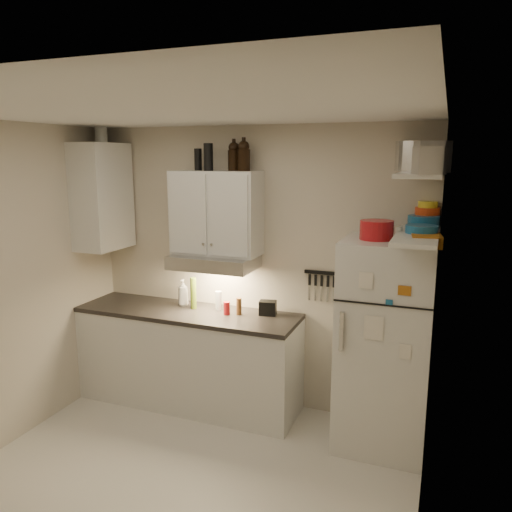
% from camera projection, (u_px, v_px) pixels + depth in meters
% --- Properties ---
extents(floor, '(3.20, 3.00, 0.02)m').
position_uv_depth(floor, '(177.00, 493.00, 3.52)').
color(floor, silver).
rests_on(floor, ground).
extents(ceiling, '(3.20, 3.00, 0.02)m').
position_uv_depth(ceiling, '(164.00, 108.00, 3.01)').
color(ceiling, white).
rests_on(ceiling, ground).
extents(back_wall, '(3.20, 0.02, 2.60)m').
position_uv_depth(back_wall, '(255.00, 268.00, 4.64)').
color(back_wall, beige).
rests_on(back_wall, ground).
extents(right_wall, '(0.02, 3.00, 2.60)m').
position_uv_depth(right_wall, '(431.00, 349.00, 2.69)').
color(right_wall, beige).
rests_on(right_wall, ground).
extents(base_cabinet, '(2.10, 0.60, 0.88)m').
position_uv_depth(base_cabinet, '(189.00, 359.00, 4.72)').
color(base_cabinet, silver).
rests_on(base_cabinet, floor).
extents(countertop, '(2.10, 0.62, 0.04)m').
position_uv_depth(countertop, '(187.00, 313.00, 4.63)').
color(countertop, '#272321').
rests_on(countertop, base_cabinet).
extents(upper_cabinet, '(0.80, 0.33, 0.75)m').
position_uv_depth(upper_cabinet, '(216.00, 213.00, 4.49)').
color(upper_cabinet, silver).
rests_on(upper_cabinet, back_wall).
extents(side_cabinet, '(0.33, 0.55, 1.00)m').
position_uv_depth(side_cabinet, '(102.00, 197.00, 4.74)').
color(side_cabinet, silver).
rests_on(side_cabinet, left_wall).
extents(range_hood, '(0.76, 0.46, 0.12)m').
position_uv_depth(range_hood, '(214.00, 262.00, 4.51)').
color(range_hood, silver).
rests_on(range_hood, back_wall).
extents(fridge, '(0.70, 0.68, 1.70)m').
position_uv_depth(fridge, '(385.00, 345.00, 3.97)').
color(fridge, silver).
rests_on(fridge, floor).
extents(shelf_hi, '(0.30, 0.95, 0.03)m').
position_uv_depth(shelf_hi, '(421.00, 174.00, 3.51)').
color(shelf_hi, silver).
rests_on(shelf_hi, right_wall).
extents(shelf_lo, '(0.30, 0.95, 0.03)m').
position_uv_depth(shelf_lo, '(417.00, 236.00, 3.60)').
color(shelf_lo, silver).
rests_on(shelf_lo, right_wall).
extents(knife_strip, '(0.42, 0.02, 0.03)m').
position_uv_depth(knife_strip, '(328.00, 273.00, 4.37)').
color(knife_strip, black).
rests_on(knife_strip, back_wall).
extents(dutch_oven, '(0.27, 0.27, 0.15)m').
position_uv_depth(dutch_oven, '(377.00, 230.00, 3.80)').
color(dutch_oven, '#AD141A').
rests_on(dutch_oven, fridge).
extents(book_stack, '(0.23, 0.27, 0.08)m').
position_uv_depth(book_stack, '(426.00, 240.00, 3.52)').
color(book_stack, '#AD6115').
rests_on(book_stack, fridge).
extents(spice_jar, '(0.08, 0.08, 0.11)m').
position_uv_depth(spice_jar, '(397.00, 234.00, 3.75)').
color(spice_jar, silver).
rests_on(spice_jar, fridge).
extents(stock_pot, '(0.36, 0.36, 0.22)m').
position_uv_depth(stock_pot, '(416.00, 156.00, 3.84)').
color(stock_pot, silver).
rests_on(stock_pot, shelf_hi).
extents(tin_a, '(0.26, 0.25, 0.21)m').
position_uv_depth(tin_a, '(432.00, 157.00, 3.43)').
color(tin_a, '#AAAAAD').
rests_on(tin_a, shelf_hi).
extents(tin_b, '(0.21, 0.21, 0.17)m').
position_uv_depth(tin_b, '(429.00, 160.00, 3.10)').
color(tin_b, '#AAAAAD').
rests_on(tin_b, shelf_hi).
extents(bowl_teal, '(0.24, 0.24, 0.10)m').
position_uv_depth(bowl_teal, '(423.00, 222.00, 3.90)').
color(bowl_teal, '#195C8D').
rests_on(bowl_teal, shelf_lo).
extents(bowl_orange, '(0.19, 0.19, 0.06)m').
position_uv_depth(bowl_orange, '(428.00, 211.00, 3.94)').
color(bowl_orange, red).
rests_on(bowl_orange, bowl_teal).
extents(bowl_yellow, '(0.15, 0.15, 0.05)m').
position_uv_depth(bowl_yellow, '(428.00, 204.00, 3.93)').
color(bowl_yellow, yellow).
rests_on(bowl_yellow, bowl_orange).
extents(plates, '(0.31, 0.31, 0.06)m').
position_uv_depth(plates, '(422.00, 229.00, 3.63)').
color(plates, '#195C8D').
rests_on(plates, shelf_lo).
extents(growler_a, '(0.14, 0.14, 0.26)m').
position_uv_depth(growler_a, '(234.00, 156.00, 4.39)').
color(growler_a, black).
rests_on(growler_a, upper_cabinet).
extents(growler_b, '(0.14, 0.14, 0.27)m').
position_uv_depth(growler_b, '(244.00, 155.00, 4.31)').
color(growler_b, black).
rests_on(growler_b, upper_cabinet).
extents(thermos_a, '(0.10, 0.10, 0.24)m').
position_uv_depth(thermos_a, '(208.00, 157.00, 4.38)').
color(thermos_a, black).
rests_on(thermos_a, upper_cabinet).
extents(thermos_b, '(0.09, 0.09, 0.20)m').
position_uv_depth(thermos_b, '(198.00, 160.00, 4.50)').
color(thermos_b, black).
rests_on(thermos_b, upper_cabinet).
extents(side_jar, '(0.15, 0.15, 0.15)m').
position_uv_depth(side_jar, '(101.00, 135.00, 4.71)').
color(side_jar, silver).
rests_on(side_jar, side_cabinet).
extents(soap_bottle, '(0.12, 0.13, 0.29)m').
position_uv_depth(soap_bottle, '(183.00, 291.00, 4.76)').
color(soap_bottle, silver).
rests_on(soap_bottle, countertop).
extents(pepper_mill, '(0.06, 0.06, 0.16)m').
position_uv_depth(pepper_mill, '(239.00, 306.00, 4.50)').
color(pepper_mill, brown).
rests_on(pepper_mill, countertop).
extents(oil_bottle, '(0.06, 0.06, 0.30)m').
position_uv_depth(oil_bottle, '(193.00, 293.00, 4.66)').
color(oil_bottle, '#556C1B').
rests_on(oil_bottle, countertop).
extents(vinegar_bottle, '(0.06, 0.06, 0.23)m').
position_uv_depth(vinegar_bottle, '(193.00, 296.00, 4.71)').
color(vinegar_bottle, black).
rests_on(vinegar_bottle, countertop).
extents(clear_bottle, '(0.07, 0.07, 0.18)m').
position_uv_depth(clear_bottle, '(219.00, 301.00, 4.64)').
color(clear_bottle, silver).
rests_on(clear_bottle, countertop).
extents(red_jar, '(0.08, 0.08, 0.12)m').
position_uv_depth(red_jar, '(227.00, 308.00, 4.50)').
color(red_jar, '#AD141A').
rests_on(red_jar, countertop).
extents(caddy, '(0.17, 0.13, 0.13)m').
position_uv_depth(caddy, '(268.00, 308.00, 4.49)').
color(caddy, black).
rests_on(caddy, countertop).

